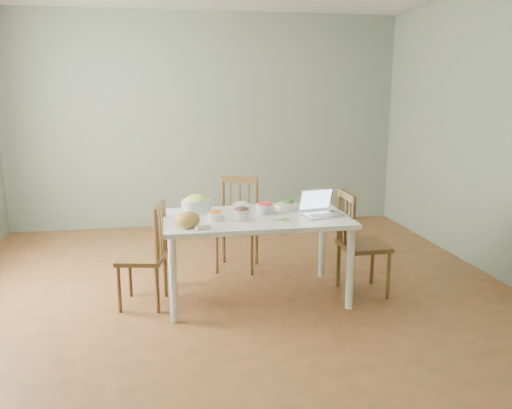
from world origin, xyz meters
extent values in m
cube|color=#55381D|center=(0.00, 0.00, 0.00)|extent=(5.00, 5.00, 0.00)
cube|color=slate|center=(0.00, 2.50, 1.35)|extent=(5.00, 0.00, 2.70)
cube|color=slate|center=(0.00, -2.50, 1.35)|extent=(5.00, 0.00, 2.70)
cube|color=slate|center=(2.50, 0.00, 1.35)|extent=(0.00, 5.00, 2.70)
ellipsoid|color=tan|center=(-0.40, -0.30, 0.78)|extent=(0.23, 0.23, 0.13)
cube|color=beige|center=(-0.29, -0.39, 0.73)|extent=(0.11, 0.07, 0.03)
cylinder|color=tan|center=(0.51, 0.27, 0.73)|extent=(0.23, 0.23, 0.02)
camera|label=1|loc=(-0.57, -4.12, 1.75)|focal=35.80mm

